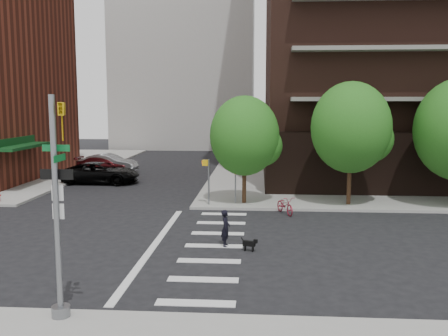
# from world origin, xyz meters

# --- Properties ---
(ground) EXTENTS (120.00, 120.00, 0.00)m
(ground) POSITION_xyz_m (0.00, 0.00, 0.00)
(ground) COLOR black
(ground) RESTS_ON ground
(sidewalk_ne) EXTENTS (39.00, 33.00, 0.15)m
(sidewalk_ne) POSITION_xyz_m (20.50, 23.50, 0.07)
(sidewalk_ne) COLOR gray
(sidewalk_ne) RESTS_ON ground
(crosswalk) EXTENTS (3.85, 13.00, 0.01)m
(crosswalk) POSITION_xyz_m (2.21, -0.00, 0.01)
(crosswalk) COLOR silver
(crosswalk) RESTS_ON ground
(tree_a) EXTENTS (4.00, 4.00, 5.90)m
(tree_a) POSITION_xyz_m (4.00, 8.50, 4.04)
(tree_a) COLOR #301E11
(tree_a) RESTS_ON sidewalk_ne
(tree_b) EXTENTS (4.50, 4.50, 6.65)m
(tree_b) POSITION_xyz_m (10.00, 8.50, 4.54)
(tree_b) COLOR #301E11
(tree_b) RESTS_ON sidewalk_ne
(traffic_signal) EXTENTS (0.90, 0.75, 6.00)m
(traffic_signal) POSITION_xyz_m (-0.47, -7.49, 2.70)
(traffic_signal) COLOR slate
(traffic_signal) RESTS_ON sidewalk_s
(pedestrian_signal) EXTENTS (2.18, 0.67, 2.60)m
(pedestrian_signal) POSITION_xyz_m (2.32, 7.92, 1.85)
(pedestrian_signal) COLOR slate
(pedestrian_signal) RESTS_ON sidewalk_ne
(parked_car_black) EXTENTS (2.75, 5.72, 1.57)m
(parked_car_black) POSITION_xyz_m (-6.82, 15.59, 0.79)
(parked_car_black) COLOR black
(parked_car_black) RESTS_ON ground
(parked_car_maroon) EXTENTS (2.01, 4.88, 1.41)m
(parked_car_maroon) POSITION_xyz_m (-8.19, 21.08, 0.71)
(parked_car_maroon) COLOR #410E11
(parked_car_maroon) RESTS_ON ground
(parked_car_silver) EXTENTS (2.16, 5.04, 1.61)m
(parked_car_silver) POSITION_xyz_m (-7.96, 21.30, 0.81)
(parked_car_silver) COLOR #A7ABAE
(parked_car_silver) RESTS_ON ground
(scooter) EXTENTS (1.30, 1.96, 0.97)m
(scooter) POSITION_xyz_m (6.26, 6.28, 0.49)
(scooter) COLOR maroon
(scooter) RESTS_ON ground
(dog_walker) EXTENTS (0.59, 0.41, 1.55)m
(dog_walker) POSITION_xyz_m (3.49, -0.00, 0.77)
(dog_walker) COLOR black
(dog_walker) RESTS_ON ground
(dog) EXTENTS (0.61, 0.31, 0.51)m
(dog) POSITION_xyz_m (4.51, -0.62, 0.32)
(dog) COLOR black
(dog) RESTS_ON ground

